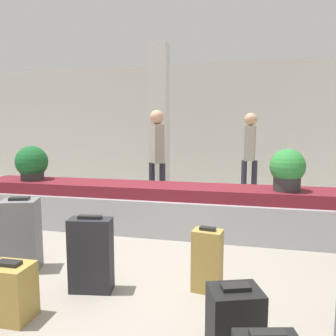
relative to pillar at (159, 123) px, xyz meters
name	(u,v)px	position (x,y,z in m)	size (l,w,h in m)	color
ground_plane	(130,282)	(0.66, -3.70, -1.60)	(18.00, 18.00, 0.00)	gray
back_wall	(204,125)	(0.66, 2.25, 0.00)	(18.00, 0.06, 3.20)	beige
carousel	(168,209)	(0.66, -2.03, -1.27)	(6.22, 0.85, 0.68)	#9E9EA3
pillar	(159,123)	(0.00, 0.00, 0.00)	(0.36, 0.36, 3.20)	silver
suitcase_0	(235,321)	(1.69, -4.52, -1.37)	(0.41, 0.37, 0.48)	black
suitcase_1	(10,292)	(-0.04, -4.51, -1.37)	(0.34, 0.27, 0.48)	#A3843D
suitcase_3	(91,255)	(0.37, -3.95, -1.25)	(0.41, 0.24, 0.72)	#232328
suitcase_5	(21,235)	(-0.55, -3.69, -1.22)	(0.43, 0.38, 0.79)	slate
suitcase_6	(207,260)	(1.42, -3.71, -1.31)	(0.29, 0.22, 0.61)	#A3843D
potted_plant_0	(32,163)	(-1.58, -2.02, -0.66)	(0.50, 0.50, 0.54)	#2D2D2D
potted_plant_1	(287,170)	(2.28, -2.10, -0.64)	(0.46, 0.46, 0.56)	#2D2D2D
traveler_0	(250,149)	(1.83, 0.07, -0.51)	(0.31, 0.34, 1.80)	#282833
traveler_1	(157,150)	(0.18, -0.87, -0.49)	(0.33, 0.37, 1.83)	#282833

